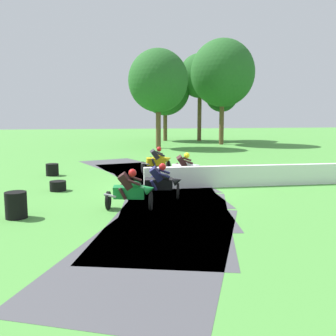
# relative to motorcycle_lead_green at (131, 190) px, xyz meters

# --- Properties ---
(ground_plane) EXTENTS (120.00, 120.00, 0.00)m
(ground_plane) POSITION_rel_motorcycle_lead_green_xyz_m (1.69, 3.40, -0.65)
(ground_plane) COLOR #4C933D
(track_asphalt) EXTENTS (6.40, 22.04, 0.01)m
(track_asphalt) POSITION_rel_motorcycle_lead_green_xyz_m (1.10, 3.40, -0.65)
(track_asphalt) COLOR #47474C
(track_asphalt) RESTS_ON ground
(safety_barrier) EXTENTS (11.90, 0.30, 0.90)m
(safety_barrier) POSITION_rel_motorcycle_lead_green_xyz_m (6.67, 3.40, -0.20)
(safety_barrier) COLOR white
(safety_barrier) RESTS_ON ground
(motorcycle_lead_green) EXTENTS (1.71, 1.00, 1.43)m
(motorcycle_lead_green) POSITION_rel_motorcycle_lead_green_xyz_m (0.00, 0.00, 0.00)
(motorcycle_lead_green) COLOR black
(motorcycle_lead_green) RESTS_ON ground
(motorcycle_chase_black) EXTENTS (1.71, 0.96, 1.43)m
(motorcycle_chase_black) POSITION_rel_motorcycle_lead_green_xyz_m (1.16, 1.39, -0.01)
(motorcycle_chase_black) COLOR black
(motorcycle_chase_black) RESTS_ON ground
(motorcycle_trailing_white) EXTENTS (1.68, 0.81, 1.43)m
(motorcycle_trailing_white) POSITION_rel_motorcycle_lead_green_xyz_m (2.75, 4.94, -0.01)
(motorcycle_trailing_white) COLOR black
(motorcycle_trailing_white) RESTS_ON ground
(motorcycle_fourth_yellow) EXTENTS (1.68, 0.89, 1.43)m
(motorcycle_fourth_yellow) POSITION_rel_motorcycle_lead_green_xyz_m (1.85, 7.79, 0.00)
(motorcycle_fourth_yellow) COLOR black
(motorcycle_fourth_yellow) RESTS_ON ground
(tire_stack_near) EXTENTS (0.64, 0.64, 0.80)m
(tire_stack_near) POSITION_rel_motorcycle_lead_green_xyz_m (-3.48, -0.43, -0.25)
(tire_stack_near) COLOR black
(tire_stack_near) RESTS_ON ground
(tire_stack_mid_a) EXTENTS (0.66, 0.66, 0.40)m
(tire_stack_mid_a) POSITION_rel_motorcycle_lead_green_xyz_m (-2.76, 3.59, -0.45)
(tire_stack_mid_a) COLOR black
(tire_stack_mid_a) RESTS_ON ground
(tire_stack_mid_b) EXTENTS (0.62, 0.62, 0.60)m
(tire_stack_mid_b) POSITION_rel_motorcycle_lead_green_xyz_m (-3.52, 7.56, -0.35)
(tire_stack_mid_b) COLOR black
(tire_stack_mid_b) RESTS_ON ground
(traffic_cone) EXTENTS (0.28, 0.28, 0.44)m
(traffic_cone) POSITION_rel_motorcycle_lead_green_xyz_m (6.88, 5.45, -0.43)
(traffic_cone) COLOR orange
(traffic_cone) RESTS_ON ground
(tree_far_left) EXTENTS (5.45, 5.45, 8.54)m
(tree_far_left) POSITION_rel_motorcycle_lead_green_xyz_m (5.62, 30.53, 5.01)
(tree_far_left) COLOR brown
(tree_far_left) RESTS_ON ground
(tree_far_right) EXTENTS (5.21, 5.21, 8.64)m
(tree_far_right) POSITION_rel_motorcycle_lead_green_xyz_m (3.70, 21.66, 5.23)
(tree_far_right) COLOR brown
(tree_far_right) RESTS_ON ground
(tree_mid_rise) EXTENTS (3.70, 3.70, 7.09)m
(tree_mid_rise) POSITION_rel_motorcycle_lead_green_xyz_m (11.98, 30.21, 4.45)
(tree_mid_rise) COLOR brown
(tree_mid_rise) RESTS_ON ground
(tree_behind_barrier) EXTENTS (4.60, 4.60, 9.57)m
(tree_behind_barrier) POSITION_rel_motorcycle_lead_green_xyz_m (9.41, 30.02, 6.45)
(tree_behind_barrier) COLOR brown
(tree_behind_barrier) RESTS_ON ground
(tree_distant) EXTENTS (6.21, 6.21, 10.22)m
(tree_distant) POSITION_rel_motorcycle_lead_green_xyz_m (10.41, 24.78, 6.29)
(tree_distant) COLOR brown
(tree_distant) RESTS_ON ground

